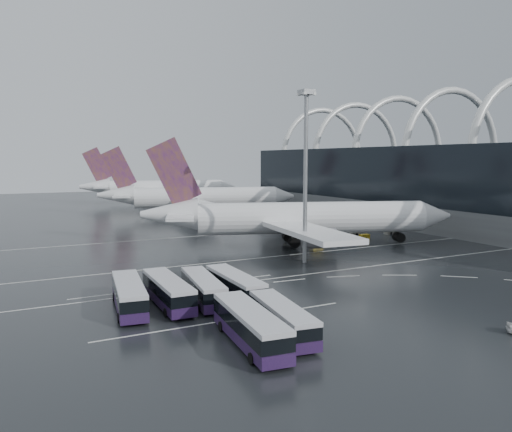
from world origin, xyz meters
name	(u,v)px	position (x,y,z in m)	size (l,w,h in m)	color
ground	(327,268)	(0.00, 0.00, 0.00)	(420.00, 420.00, 0.00)	black
terminal	(488,184)	(61.56, 19.84, 10.87)	(42.00, 160.00, 34.90)	#5D6062
lane_marking_near	(334,271)	(0.00, -2.00, 0.01)	(120.00, 0.25, 0.01)	silver
lane_marking_mid	(287,255)	(0.00, 12.00, 0.01)	(120.00, 0.25, 0.01)	silver
lane_marking_far	(224,234)	(0.00, 40.00, 0.01)	(120.00, 0.25, 0.01)	silver
bus_bay_line_south	(227,320)	(-24.00, -16.00, 0.01)	(28.00, 0.25, 0.01)	silver
bus_bay_line_north	(178,286)	(-24.00, 0.00, 0.01)	(28.00, 0.25, 0.01)	silver
airliner_main	(296,219)	(6.76, 19.90, 5.25)	(60.19, 52.21, 20.98)	white
airliner_gate_b	(196,198)	(8.12, 79.54, 5.17)	(58.54, 51.92, 20.65)	white
airliner_gate_c	(158,189)	(10.25, 127.24, 5.36)	(59.96, 54.52, 21.42)	white
bus_row_near_a	(129,295)	(-32.23, -7.52, 1.75)	(4.67, 13.18, 3.18)	#24133C
bus_row_near_b	(168,291)	(-27.86, -7.95, 1.74)	(3.35, 12.94, 3.17)	#24133C
bus_row_near_c	(203,288)	(-23.70, -8.32, 1.66)	(4.37, 12.54, 3.03)	#24133C
bus_row_near_d	(235,285)	(-19.78, -8.86, 1.69)	(3.20, 12.53, 3.07)	#24133C
bus_row_far_b	(250,326)	(-24.90, -23.22, 1.79)	(4.37, 13.49, 3.26)	#24133C
bus_row_far_c	(282,318)	(-20.96, -22.32, 1.62)	(4.34, 12.23, 2.95)	#24133C
floodlight_mast	(306,156)	(-0.75, 5.15, 17.43)	(2.12, 2.12, 27.71)	gray
gse_cart_belly_a	(364,237)	(23.37, 19.41, 0.55)	(2.03, 1.20, 1.11)	gold
gse_cart_belly_b	(355,232)	(25.31, 25.04, 0.65)	(2.40, 1.42, 1.31)	slate
gse_cart_belly_c	(316,242)	(10.62, 18.51, 0.64)	(2.34, 1.38, 1.28)	gold
gse_cart_belly_d	(389,231)	(33.37, 22.91, 0.61)	(2.25, 1.33, 1.23)	slate
gse_cart_belly_e	(318,232)	(18.19, 29.25, 0.68)	(2.50, 1.48, 1.36)	gold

